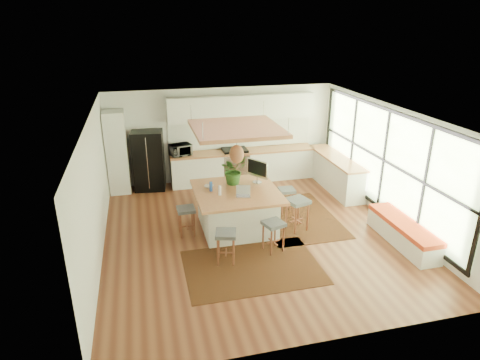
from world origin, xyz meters
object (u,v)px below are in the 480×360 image
object	(u,v)px
stool_right_back	(286,199)
microwave	(180,149)
stool_near_right	(273,235)
island	(237,210)
stool_right_front	(297,215)
stool_left_side	(187,220)
monitor	(257,172)
laptop	(243,191)
stool_near_left	(226,246)
island_plant	(233,173)
fridge	(148,157)

from	to	relation	value
stool_right_back	microwave	size ratio (longest dim) A/B	1.10
stool_near_right	stool_right_back	size ratio (longest dim) A/B	1.05
island	microwave	bearing A→B (deg)	107.99
stool_right_front	stool_left_side	world-z (taller)	stool_right_front
stool_near_right	monitor	xyz separation A→B (m)	(0.08, 1.50, 0.83)
island	stool_right_back	distance (m)	1.48
island	stool_left_side	world-z (taller)	island
stool_right_front	island	bearing A→B (deg)	163.00
stool_right_front	stool_right_back	distance (m)	0.92
laptop	stool_near_left	bearing A→B (deg)	-106.02
stool_right_front	island_plant	distance (m)	1.74
stool_right_back	stool_near_left	bearing A→B (deg)	-135.96
monitor	laptop	bearing A→B (deg)	-69.92
stool_near_right	island	bearing A→B (deg)	113.45
stool_right_back	stool_right_front	bearing A→B (deg)	-94.84
laptop	stool_right_back	bearing A→B (deg)	47.90
stool_right_back	stool_left_side	world-z (taller)	stool_left_side
stool_right_front	stool_right_back	xyz separation A→B (m)	(0.08, 0.91, 0.00)
stool_right_front	monitor	bearing A→B (deg)	133.86
stool_left_side	microwave	distance (m)	2.99
stool_near_right	stool_right_back	distance (m)	1.88
stool_left_side	stool_near_left	bearing A→B (deg)	-64.96
stool_near_left	stool_right_front	bearing A→B (deg)	27.03
stool_right_back	island_plant	distance (m)	1.59
stool_near_right	laptop	size ratio (longest dim) A/B	2.04
monitor	microwave	distance (m)	2.92
stool_near_left	stool_near_right	size ratio (longest dim) A/B	1.01
stool_right_back	monitor	xyz separation A→B (m)	(-0.80, -0.16, 0.83)
island	monitor	distance (m)	0.99
stool_left_side	monitor	bearing A→B (deg)	12.64
stool_left_side	microwave	size ratio (longest dim) A/B	1.14
laptop	monitor	size ratio (longest dim) A/B	0.54
stool_near_left	stool_near_right	world-z (taller)	stool_near_left
laptop	stool_near_right	bearing A→B (deg)	-46.95
fridge	island_plant	xyz separation A→B (m)	(1.84, -2.45, 0.26)
monitor	island_plant	size ratio (longest dim) A/B	0.91
monitor	microwave	size ratio (longest dim) A/B	1.06
fridge	stool_left_side	xyz separation A→B (m)	(0.67, -2.91, -0.57)
stool_near_right	microwave	xyz separation A→B (m)	(-1.42, 4.00, 0.76)
stool_near_left	island_plant	bearing A→B (deg)	72.38
island	microwave	world-z (taller)	microwave
monitor	stool_right_front	bearing A→B (deg)	10.42
island	monitor	bearing A→B (deg)	31.74
microwave	stool_near_right	bearing A→B (deg)	-86.68
stool_near_right	monitor	bearing A→B (deg)	86.98
stool_near_left	stool_left_side	world-z (taller)	stool_near_left
microwave	island	bearing A→B (deg)	-88.29
stool_near_left	monitor	xyz separation A→B (m)	(1.11, 1.69, 0.83)
stool_right_back	microwave	distance (m)	3.37
stool_near_left	island_plant	size ratio (longest dim) A/B	1.01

